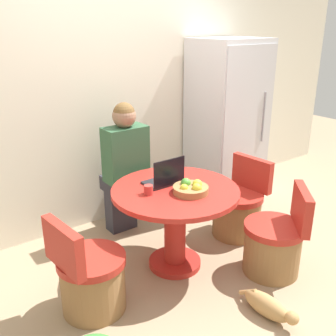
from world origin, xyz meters
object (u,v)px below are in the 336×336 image
(refrigerator, at_px, (227,122))
(cat, at_px, (268,306))
(chair_near_right_corner, at_px, (275,244))
(laptop, at_px, (165,178))
(person_seated, at_px, (124,164))
(chair_right_side, at_px, (238,210))
(chair_left_side, at_px, (91,279))
(dining_table, at_px, (175,212))
(fruit_bowl, at_px, (191,188))

(refrigerator, bearing_deg, cat, -125.15)
(refrigerator, height_order, chair_near_right_corner, refrigerator)
(chair_near_right_corner, distance_m, laptop, 1.07)
(person_seated, relative_size, cat, 2.62)
(chair_right_side, distance_m, chair_left_side, 1.67)
(dining_table, xyz_separation_m, fruit_bowl, (0.05, -0.13, 0.24))
(dining_table, height_order, chair_right_side, chair_right_side)
(fruit_bowl, bearing_deg, person_seated, 96.20)
(chair_left_side, relative_size, fruit_bowl, 2.69)
(dining_table, bearing_deg, fruit_bowl, -68.83)
(chair_near_right_corner, height_order, chair_left_side, same)
(laptop, bearing_deg, chair_right_side, 175.97)
(laptop, bearing_deg, chair_near_right_corner, 132.36)
(chair_left_side, distance_m, person_seated, 1.23)
(laptop, bearing_deg, person_seated, -87.39)
(refrigerator, xyz_separation_m, dining_table, (-1.35, -0.79, -0.40))
(chair_near_right_corner, relative_size, chair_right_side, 1.00)
(chair_near_right_corner, xyz_separation_m, chair_left_side, (-1.44, 0.48, 0.00))
(dining_table, relative_size, laptop, 3.44)
(chair_left_side, xyz_separation_m, fruit_bowl, (0.88, -0.05, 0.50))
(dining_table, distance_m, fruit_bowl, 0.28)
(person_seated, xyz_separation_m, fruit_bowl, (0.10, -0.88, 0.03))
(chair_near_right_corner, xyz_separation_m, person_seated, (-0.66, 1.31, 0.47))
(chair_near_right_corner, height_order, cat, chair_near_right_corner)
(person_seated, distance_m, cat, 1.78)
(refrigerator, relative_size, person_seated, 1.38)
(dining_table, xyz_separation_m, chair_left_side, (-0.83, -0.08, -0.26))
(refrigerator, height_order, chair_right_side, refrigerator)
(chair_near_right_corner, bearing_deg, fruit_bowl, -84.88)
(chair_right_side, distance_m, fruit_bowl, 0.95)
(chair_right_side, height_order, cat, chair_right_side)
(person_seated, relative_size, laptop, 4.35)
(dining_table, relative_size, chair_right_side, 1.38)
(refrigerator, relative_size, cat, 3.62)
(chair_near_right_corner, relative_size, cat, 1.50)
(refrigerator, height_order, chair_left_side, refrigerator)
(chair_near_right_corner, xyz_separation_m, cat, (-0.46, -0.34, -0.17))
(refrigerator, xyz_separation_m, chair_left_side, (-2.18, -0.88, -0.66))
(cat, bearing_deg, fruit_bowl, -176.28)
(refrigerator, bearing_deg, chair_right_side, -125.25)
(chair_right_side, bearing_deg, cat, -39.46)
(dining_table, xyz_separation_m, chair_near_right_corner, (0.61, -0.57, -0.26))
(refrigerator, distance_m, person_seated, 1.40)
(chair_left_side, bearing_deg, person_seated, -49.27)
(person_seated, bearing_deg, chair_right_side, 142.16)
(chair_left_side, bearing_deg, chair_near_right_corner, -114.19)
(dining_table, distance_m, chair_right_side, 0.87)
(chair_right_side, bearing_deg, laptop, -98.42)
(chair_right_side, height_order, person_seated, person_seated)
(chair_right_side, height_order, laptop, laptop)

